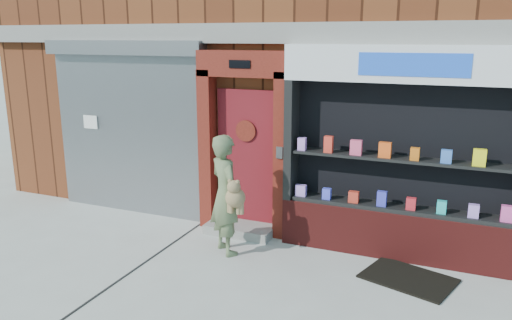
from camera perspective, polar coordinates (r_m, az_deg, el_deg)
The scene contains 6 objects.
ground at distance 6.50m, azimuth -1.98°, elevation -14.60°, with size 80.00×80.00×0.00m, color #9E9E99.
shutter_bay at distance 9.03m, azimuth -14.39°, elevation 4.70°, with size 3.10×0.30×3.04m.
red_door_bay at distance 7.88m, azimuth -1.36°, elevation 1.89°, with size 1.52×0.58×2.90m.
pharmacy_bay at distance 7.23m, azimuth 16.86°, elevation -0.52°, with size 3.50×0.41×3.00m.
woman at distance 7.21m, azimuth -3.43°, elevation -3.98°, with size 0.77×0.73×1.77m.
doormat at distance 7.02m, azimuth 17.00°, elevation -12.81°, with size 1.11×0.78×0.03m, color black.
Camera 1 is at (2.41, -5.17, 3.10)m, focal length 35.00 mm.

